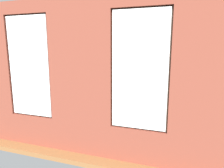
{
  "coord_description": "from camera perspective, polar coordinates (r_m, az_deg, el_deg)",
  "views": [
    {
      "loc": [
        -1.88,
        6.13,
        2.27
      ],
      "look_at": [
        0.01,
        0.4,
        1.14
      ],
      "focal_mm": 32.0,
      "sensor_mm": 36.0,
      "label": 1
    }
  ],
  "objects": [
    {
      "name": "couch_left",
      "position": [
        5.82,
        22.08,
        -9.64
      ],
      "size": [
        1.0,
        2.01,
        0.8
      ],
      "rotation": [
        0.0,
        0.0,
        1.5
      ],
      "color": "black",
      "rests_on": "ground_plane"
    },
    {
      "name": "tv_flatscreen",
      "position": [
        8.01,
        -16.87,
        0.9
      ],
      "size": [
        1.21,
        0.2,
        0.84
      ],
      "color": "black",
      "rests_on": "media_console"
    },
    {
      "name": "white_wall_right",
      "position": [
        7.7,
        -21.18,
        5.0
      ],
      "size": [
        0.1,
        4.77,
        3.22
      ],
      "primitive_type": "cube",
      "color": "silver",
      "rests_on": "ground_plane"
    },
    {
      "name": "remote_black",
      "position": [
        6.5,
        1.26,
        -5.64
      ],
      "size": [
        0.06,
        0.17,
        0.02
      ],
      "primitive_type": "cube",
      "rotation": [
        0.0,
        0.0,
        3.06
      ],
      "color": "black",
      "rests_on": "coffee_table"
    },
    {
      "name": "potted_plant_mid_room_small",
      "position": [
        7.56,
        10.57,
        -3.2
      ],
      "size": [
        0.41,
        0.41,
        0.71
      ],
      "color": "brown",
      "rests_on": "ground_plane"
    },
    {
      "name": "brick_wall_with_windows",
      "position": [
        4.14,
        -9.02,
        0.6
      ],
      "size": [
        6.09,
        0.3,
        3.22
      ],
      "color": "brown",
      "rests_on": "ground_plane"
    },
    {
      "name": "candle_jar",
      "position": [
        6.62,
        0.76,
        -4.94
      ],
      "size": [
        0.08,
        0.08,
        0.11
      ],
      "primitive_type": "cylinder",
      "color": "#B7333D",
      "rests_on": "coffee_table"
    },
    {
      "name": "papasan_chair",
      "position": [
        8.22,
        4.26,
        -2.19
      ],
      "size": [
        1.14,
        1.14,
        0.71
      ],
      "color": "olive",
      "rests_on": "ground_plane"
    },
    {
      "name": "potted_plant_near_tv",
      "position": [
        6.95,
        -17.69,
        -1.53
      ],
      "size": [
        1.05,
        0.99,
        1.47
      ],
      "color": "#47423D",
      "rests_on": "ground_plane"
    },
    {
      "name": "coffee_table",
      "position": [
        6.65,
        0.76,
        -5.86
      ],
      "size": [
        1.27,
        0.77,
        0.44
      ],
      "color": "olive",
      "rests_on": "ground_plane"
    },
    {
      "name": "remote_gray",
      "position": [
        6.67,
        3.98,
        -5.24
      ],
      "size": [
        0.17,
        0.13,
        0.02
      ],
      "primitive_type": "cube",
      "rotation": [
        0.0,
        0.0,
        2.14
      ],
      "color": "#59595B",
      "rests_on": "coffee_table"
    },
    {
      "name": "table_plant_small",
      "position": [
        6.63,
        -2.68,
        -4.6
      ],
      "size": [
        0.1,
        0.1,
        0.17
      ],
      "color": "#9E5638",
      "rests_on": "coffee_table"
    },
    {
      "name": "potted_plant_by_left_couch",
      "position": [
        7.16,
        18.21,
        -5.3
      ],
      "size": [
        0.31,
        0.31,
        0.54
      ],
      "color": "brown",
      "rests_on": "ground_plane"
    },
    {
      "name": "potted_plant_between_couches",
      "position": [
        4.66,
        7.64,
        -9.01
      ],
      "size": [
        0.69,
        0.69,
        1.06
      ],
      "color": "gray",
      "rests_on": "ground_plane"
    },
    {
      "name": "potted_plant_corner_near_left",
      "position": [
        8.23,
        22.15,
        -2.87
      ],
      "size": [
        0.78,
        0.79,
        1.28
      ],
      "color": "#47423D",
      "rests_on": "ground_plane"
    },
    {
      "name": "cup_ceramic",
      "position": [
        6.76,
        -0.27,
        -4.63
      ],
      "size": [
        0.09,
        0.09,
        0.11
      ],
      "primitive_type": "cylinder",
      "color": "#4C4C51",
      "rests_on": "coffee_table"
    },
    {
      "name": "media_console",
      "position": [
        8.15,
        -16.62,
        -3.96
      ],
      "size": [
        1.03,
        0.42,
        0.56
      ],
      "primitive_type": "cube",
      "color": "black",
      "rests_on": "ground_plane"
    },
    {
      "name": "ground_plane",
      "position": [
        6.81,
        1.16,
        -9.26
      ],
      "size": [
        6.69,
        5.77,
        0.1
      ],
      "primitive_type": "cube",
      "color": "brown"
    },
    {
      "name": "couch_by_window",
      "position": [
        5.21,
        -9.16,
        -11.38
      ],
      "size": [
        2.07,
        0.87,
        0.8
      ],
      "color": "black",
      "rests_on": "ground_plane"
    },
    {
      "name": "potted_plant_foreground_right",
      "position": [
        9.15,
        -9.78,
        0.93
      ],
      "size": [
        1.16,
        1.15,
        1.24
      ],
      "color": "beige",
      "rests_on": "ground_plane"
    }
  ]
}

